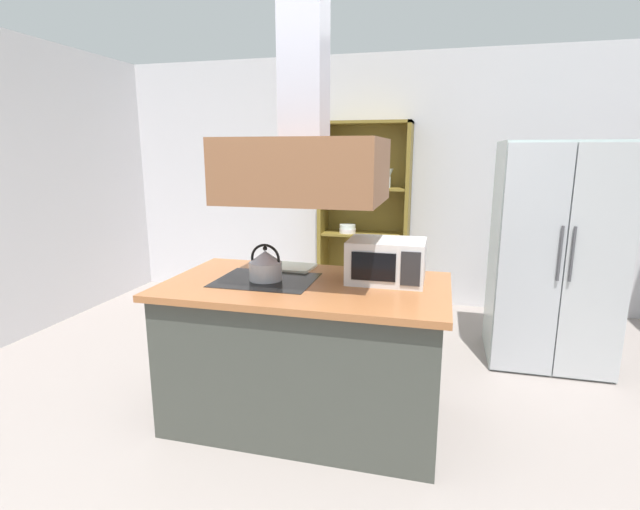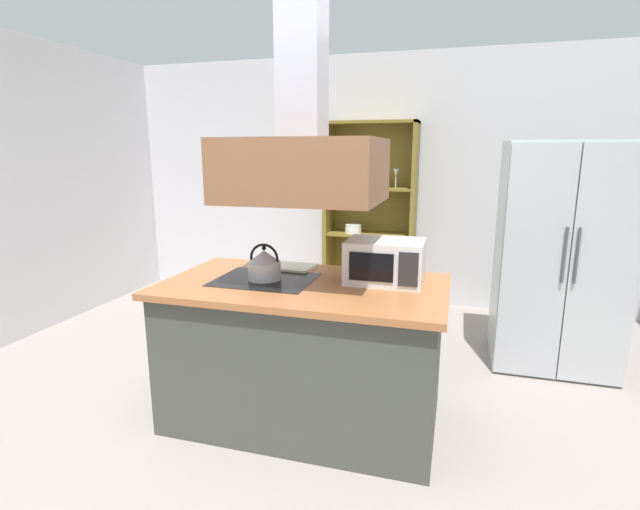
{
  "view_description": "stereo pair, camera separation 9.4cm",
  "coord_description": "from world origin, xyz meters",
  "views": [
    {
      "loc": [
        0.73,
        -2.34,
        1.68
      ],
      "look_at": [
        -0.05,
        0.67,
        1.0
      ],
      "focal_mm": 26.56,
      "sensor_mm": 36.0,
      "label": 1
    },
    {
      "loc": [
        0.82,
        -2.31,
        1.68
      ],
      "look_at": [
        -0.05,
        0.67,
        1.0
      ],
      "focal_mm": 26.56,
      "sensor_mm": 36.0,
      "label": 2
    }
  ],
  "objects": [
    {
      "name": "wall_back",
      "position": [
        0.0,
        3.0,
        1.35
      ],
      "size": [
        6.0,
        0.12,
        2.7
      ],
      "primitive_type": "cube",
      "color": "silver",
      "rests_on": "ground"
    },
    {
      "name": "microwave",
      "position": [
        0.42,
        0.48,
        1.03
      ],
      "size": [
        0.46,
        0.35,
        0.26
      ],
      "color": "silver",
      "rests_on": "kitchen_island"
    },
    {
      "name": "ground_plane",
      "position": [
        0.0,
        0.0,
        0.0
      ],
      "size": [
        7.8,
        7.8,
        0.0
      ],
      "primitive_type": "plane",
      "color": "gray"
    },
    {
      "name": "kettle",
      "position": [
        -0.31,
        0.32,
        1.0
      ],
      "size": [
        0.2,
        0.2,
        0.23
      ],
      "color": "silver",
      "rests_on": "kitchen_island"
    },
    {
      "name": "range_hood",
      "position": [
        -0.05,
        0.32,
        1.7
      ],
      "size": [
        0.9,
        0.7,
        1.31
      ],
      "color": "brown"
    },
    {
      "name": "cutting_board",
      "position": [
        -0.27,
        0.65,
        0.91
      ],
      "size": [
        0.35,
        0.26,
        0.02
      ],
      "primitive_type": "cube",
      "rotation": [
        0.0,
        0.0,
        -0.06
      ],
      "color": "white",
      "rests_on": "kitchen_island"
    },
    {
      "name": "dish_cabinet",
      "position": [
        -0.09,
        2.78,
        0.89
      ],
      "size": [
        0.96,
        0.4,
        1.99
      ],
      "color": "olive",
      "rests_on": "ground"
    },
    {
      "name": "refrigerator",
      "position": [
        1.6,
        1.67,
        0.88
      ],
      "size": [
        0.9,
        0.78,
        1.76
      ],
      "color": "#B2C4C2",
      "rests_on": "ground"
    },
    {
      "name": "kitchen_island",
      "position": [
        -0.05,
        0.32,
        0.45
      ],
      "size": [
        1.71,
        0.97,
        0.9
      ],
      "color": "#40433C",
      "rests_on": "ground"
    }
  ]
}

